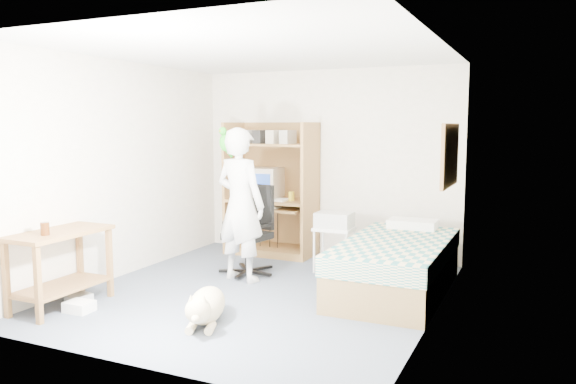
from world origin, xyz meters
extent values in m
plane|color=#46525F|center=(0.00, 0.00, 0.00)|extent=(4.00, 4.00, 0.00)
cube|color=silver|center=(0.00, 2.00, 1.25)|extent=(3.60, 0.02, 2.50)
cube|color=silver|center=(1.80, 0.00, 1.25)|extent=(0.02, 4.00, 2.50)
cube|color=silver|center=(-1.80, 0.00, 1.25)|extent=(0.02, 4.00, 2.50)
cube|color=white|center=(0.00, 0.00, 2.50)|extent=(3.60, 4.00, 0.02)
cube|color=olive|center=(-1.28, 1.70, 0.90)|extent=(0.04, 0.60, 1.80)
cube|color=olive|center=(-0.12, 1.70, 0.90)|extent=(0.04, 0.60, 1.80)
cube|color=olive|center=(-0.70, 1.99, 0.90)|extent=(1.20, 0.02, 1.80)
cube|color=olive|center=(-0.70, 1.70, 0.74)|extent=(1.12, 0.60, 0.04)
cube|color=olive|center=(-0.70, 1.62, 0.64)|extent=(1.00, 0.50, 0.03)
cube|color=olive|center=(-0.70, 1.70, 1.50)|extent=(1.12, 0.55, 0.03)
cube|color=olive|center=(-0.70, 1.70, 0.05)|extent=(1.12, 0.60, 0.10)
cube|color=brown|center=(1.30, 0.60, 0.18)|extent=(1.00, 2.00, 0.36)
cube|color=#2B7372|center=(1.30, 0.60, 0.46)|extent=(1.02, 2.02, 0.20)
cube|color=white|center=(1.30, 1.40, 0.60)|extent=(0.55, 0.35, 0.12)
cube|color=brown|center=(-1.55, -1.20, 0.73)|extent=(0.50, 1.00, 0.04)
cube|color=brown|center=(-1.75, -1.65, 0.35)|extent=(0.05, 0.05, 0.70)
cube|color=brown|center=(-1.35, -1.65, 0.35)|extent=(0.05, 0.05, 0.70)
cube|color=brown|center=(-1.75, -0.75, 0.35)|extent=(0.05, 0.05, 0.70)
cube|color=brown|center=(-1.35, -0.75, 0.35)|extent=(0.05, 0.05, 0.70)
cube|color=brown|center=(-1.55, -1.20, 0.20)|extent=(0.46, 0.92, 0.03)
cube|color=olive|center=(1.78, 0.90, 1.45)|extent=(0.03, 0.90, 0.60)
cube|color=brown|center=(1.77, 0.90, 1.76)|extent=(0.04, 0.94, 0.04)
cube|color=brown|center=(1.77, 0.90, 1.14)|extent=(0.04, 0.94, 0.04)
cylinder|color=black|center=(-0.48, 0.61, 0.04)|extent=(0.59, 0.59, 0.06)
cylinder|color=black|center=(-0.48, 0.61, 0.23)|extent=(0.06, 0.06, 0.39)
cube|color=black|center=(-0.48, 0.61, 0.46)|extent=(0.53, 0.53, 0.08)
cube|color=black|center=(-0.44, 0.83, 0.78)|extent=(0.42, 0.14, 0.54)
cube|color=black|center=(-0.72, 0.66, 0.61)|extent=(0.10, 0.30, 0.04)
cube|color=black|center=(-0.24, 0.56, 0.61)|extent=(0.10, 0.30, 0.04)
imported|color=silver|center=(-0.43, 0.36, 0.87)|extent=(0.70, 0.53, 1.74)
ellipsoid|color=#138414|center=(-0.63, 0.38, 1.57)|extent=(0.13, 0.13, 0.20)
sphere|color=#138414|center=(-0.64, 0.34, 1.70)|extent=(0.09, 0.09, 0.09)
cone|color=#E14614|center=(-0.65, 0.30, 1.70)|extent=(0.04, 0.05, 0.04)
cylinder|color=#138414|center=(-0.62, 0.43, 1.45)|extent=(0.06, 0.14, 0.12)
ellipsoid|color=beige|center=(-0.04, -0.96, 0.15)|extent=(0.53, 0.73, 0.30)
sphere|color=beige|center=(0.09, -1.30, 0.22)|extent=(0.22, 0.22, 0.22)
cone|color=beige|center=(0.05, -1.34, 0.32)|extent=(0.06, 0.06, 0.08)
cone|color=beige|center=(0.15, -1.30, 0.32)|extent=(0.06, 0.06, 0.08)
ellipsoid|color=beige|center=(0.13, -1.39, 0.18)|extent=(0.11, 0.14, 0.07)
cylinder|color=beige|center=(-0.17, -0.64, 0.09)|extent=(0.13, 0.22, 0.11)
cube|color=silver|center=(0.42, 1.14, 0.53)|extent=(0.46, 0.37, 0.04)
cube|color=silver|center=(0.42, 1.14, 0.14)|extent=(0.42, 0.33, 0.03)
cylinder|color=silver|center=(0.22, 0.99, 0.26)|extent=(0.03, 0.03, 0.53)
cylinder|color=silver|center=(0.62, 0.99, 0.26)|extent=(0.03, 0.03, 0.53)
cylinder|color=silver|center=(0.22, 1.30, 0.26)|extent=(0.03, 0.03, 0.53)
cylinder|color=silver|center=(0.62, 1.30, 0.26)|extent=(0.03, 0.03, 0.53)
cube|color=#B0B1AC|center=(0.42, 1.14, 0.63)|extent=(0.42, 0.33, 0.18)
cube|color=beige|center=(-0.82, 1.75, 0.98)|extent=(0.46, 0.48, 0.41)
cube|color=navy|center=(-0.81, 1.52, 0.98)|extent=(0.34, 0.04, 0.28)
cube|color=beige|center=(-0.75, 1.58, 0.67)|extent=(0.45, 0.17, 0.03)
cylinder|color=gold|center=(-0.38, 1.65, 0.82)|extent=(0.08, 0.08, 0.12)
cylinder|color=#44200A|center=(-1.50, -1.41, 0.81)|extent=(0.08, 0.08, 0.12)
cube|color=white|center=(-1.28, -1.25, 0.05)|extent=(0.26, 0.21, 0.10)
cube|color=#B7B7B2|center=(-1.50, -1.04, 0.04)|extent=(0.23, 0.26, 0.08)
camera|label=1|loc=(2.66, -5.12, 1.76)|focal=35.00mm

